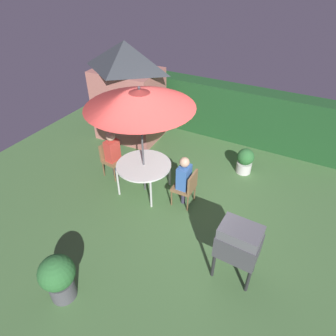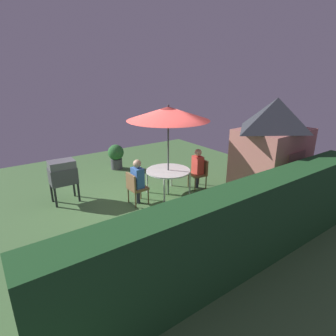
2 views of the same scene
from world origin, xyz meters
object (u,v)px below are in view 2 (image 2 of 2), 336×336
patio_table (168,172)px  person_in_blue (138,177)px  chair_far_side (135,186)px  chair_near_shed (200,172)px  patio_umbrella (168,114)px  bbq_grill (63,173)px  potted_plant_by_grill (144,231)px  person_in_red (198,164)px  potted_plant_by_shed (116,155)px  garden_shed (271,153)px

patio_table → person_in_blue: (1.03, 0.02, 0.09)m
chair_far_side → person_in_blue: 0.28m
chair_near_shed → patio_umbrella: bearing=-7.9°
bbq_grill → potted_plant_by_grill: (-0.71, 3.10, -0.49)m
chair_near_shed → bbq_grill: bearing=-20.6°
person_in_red → chair_near_shed: bearing=172.1°
person_in_blue → potted_plant_by_shed: bearing=-104.4°
potted_plant_by_grill → chair_near_shed: bearing=-150.5°
patio_umbrella → chair_far_side: patio_umbrella is taller
potted_plant_by_shed → person_in_blue: person_in_blue is taller
garden_shed → chair_far_side: garden_shed is taller
person_in_red → bbq_grill: bearing=-20.8°
bbq_grill → person_in_blue: person_in_blue is taller
patio_umbrella → chair_near_shed: (-1.09, 0.15, -1.86)m
person_in_red → potted_plant_by_grill: bearing=30.4°
garden_shed → person_in_blue: size_ratio=2.27×
person_in_blue → potted_plant_by_grill: bearing=64.0°
chair_near_shed → person_in_red: person_in_red is taller
bbq_grill → chair_near_shed: 4.00m
chair_near_shed → patio_table: bearing=-7.9°
chair_near_shed → potted_plant_by_grill: chair_near_shed is taller
potted_plant_by_grill → patio_umbrella: bearing=-136.0°
chair_far_side → person_in_red: person_in_red is taller
garden_shed → chair_near_shed: garden_shed is taller
chair_near_shed → potted_plant_by_shed: potted_plant_by_shed is taller
bbq_grill → potted_plant_by_shed: size_ratio=1.30×
bbq_grill → potted_plant_by_grill: bbq_grill is taller
patio_table → chair_far_side: size_ratio=1.43×
potted_plant_by_shed → person_in_blue: 3.13m
chair_near_shed → chair_far_side: size_ratio=1.00×
garden_shed → patio_table: 2.86m
patio_umbrella → person_in_red: size_ratio=2.09×
potted_plant_by_grill → person_in_red: person_in_red is taller
chair_far_side → potted_plant_by_shed: potted_plant_by_shed is taller
patio_table → bbq_grill: bbq_grill is taller
chair_far_side → potted_plant_by_grill: bearing=66.2°
patio_table → chair_near_shed: chair_near_shed is taller
patio_table → potted_plant_by_grill: 2.69m
chair_far_side → patio_table: bearing=-178.9°
chair_near_shed → potted_plant_by_shed: (1.34, -3.16, -0.00)m
garden_shed → patio_table: size_ratio=2.23×
garden_shed → patio_table: (1.80, -2.09, -0.76)m
patio_umbrella → potted_plant_by_grill: size_ratio=3.79×
potted_plant_by_grill → patio_table: bearing=-136.0°
bbq_grill → potted_plant_by_grill: bearing=103.0°
patio_table → bbq_grill: 2.92m
potted_plant_by_grill → person_in_red: size_ratio=0.55×
garden_shed → person_in_blue: garden_shed is taller
patio_table → bbq_grill: size_ratio=1.07×
garden_shed → person_in_red: garden_shed is taller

